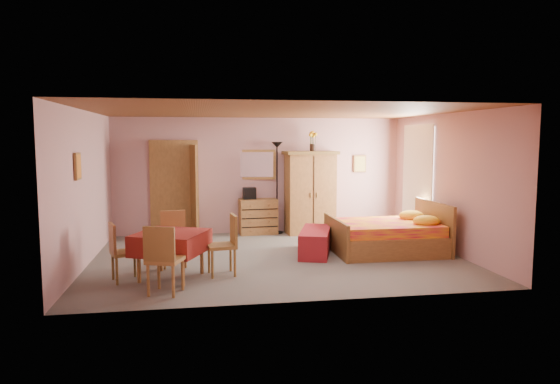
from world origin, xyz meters
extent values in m
plane|color=slate|center=(0.00, 0.00, 0.00)|extent=(6.50, 6.50, 0.00)
plane|color=brown|center=(0.00, 0.00, 2.60)|extent=(6.50, 6.50, 0.00)
cube|color=tan|center=(0.00, 2.50, 1.30)|extent=(6.50, 0.10, 2.60)
cube|color=tan|center=(0.00, -2.50, 1.30)|extent=(6.50, 0.10, 2.60)
cube|color=tan|center=(-3.25, 0.00, 1.30)|extent=(0.10, 5.00, 2.60)
cube|color=tan|center=(3.25, 0.00, 1.30)|extent=(0.10, 5.00, 2.60)
cube|color=#9E6B35|center=(-1.90, 2.47, 1.02)|extent=(1.06, 0.12, 2.15)
cube|color=white|center=(3.21, 1.20, 1.45)|extent=(0.08, 1.40, 1.95)
cube|color=orange|center=(-3.22, -0.60, 1.70)|extent=(0.04, 0.32, 0.42)
cube|color=#D8BF59|center=(2.35, 2.47, 1.55)|extent=(0.30, 0.04, 0.40)
cube|color=#905F31|center=(-0.07, 2.28, 0.39)|extent=(0.86, 0.47, 0.79)
cube|color=silver|center=(-0.07, 2.49, 1.55)|extent=(0.86, 0.12, 0.68)
cube|color=black|center=(-0.26, 2.30, 0.92)|extent=(0.29, 0.22, 0.26)
cube|color=black|center=(0.36, 2.30, 1.03)|extent=(0.35, 0.35, 2.06)
cube|color=#9B6534|center=(1.10, 2.17, 0.93)|extent=(1.23, 0.70, 1.85)
cube|color=yellow|center=(1.16, 2.22, 2.08)|extent=(0.18, 0.18, 0.45)
cube|color=red|center=(2.08, 0.10, 0.47)|extent=(2.03, 1.60, 0.94)
cube|color=maroon|center=(0.74, 0.16, 0.23)|extent=(0.90, 1.45, 0.45)
cube|color=maroon|center=(-1.81, -1.08, 0.36)|extent=(1.27, 1.27, 0.71)
cube|color=#A77138|center=(-1.85, -1.84, 0.48)|extent=(0.56, 0.56, 0.96)
cube|color=#A16B36|center=(-1.80, -0.34, 0.46)|extent=(0.46, 0.46, 0.92)
cube|color=olive|center=(-2.47, -1.12, 0.44)|extent=(0.51, 0.51, 0.89)
cube|color=olive|center=(-1.04, -1.01, 0.47)|extent=(0.48, 0.48, 0.94)
camera|label=1|loc=(-1.39, -8.70, 2.11)|focal=32.00mm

